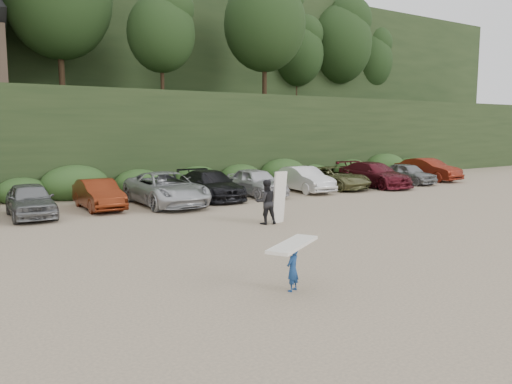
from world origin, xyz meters
TOP-DOWN VIEW (x-y plane):
  - ground at (0.00, 0.00)m, footprint 120.00×120.00m
  - hillside_backdrop at (-0.26, 35.93)m, footprint 90.00×41.50m
  - parked_cars at (-1.40, 9.94)m, footprint 39.41×6.27m
  - child_surfer at (-5.27, -4.11)m, footprint 1.91×1.44m
  - adult_surfer at (-1.20, 2.98)m, footprint 1.34×0.85m

SIDE VIEW (x-z plane):
  - ground at x=0.00m, z-range 0.00..0.00m
  - parked_cars at x=-1.40m, z-range -0.05..1.57m
  - child_surfer at x=-5.27m, z-range 0.21..1.35m
  - adult_surfer at x=-1.20m, z-range -0.14..1.92m
  - hillside_backdrop at x=-0.26m, z-range -2.78..25.22m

